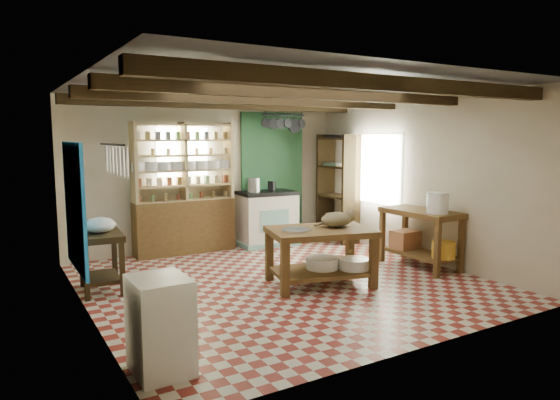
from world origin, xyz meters
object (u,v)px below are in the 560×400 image
white_cabinet (160,325)px  cat (337,220)px  work_table (320,257)px  right_counter (420,239)px  prep_table (101,262)px  stove (267,218)px

white_cabinet → cat: 3.18m
work_table → right_counter: (1.82, -0.03, 0.06)m
white_cabinet → right_counter: right_counter is taller
prep_table → cat: size_ratio=1.72×
stove → prep_table: size_ratio=1.32×
right_counter → white_cabinet: bearing=-164.0°
work_table → stove: bearing=91.3°
prep_table → white_cabinet: white_cabinet is taller
stove → prep_table: 3.42m
work_table → prep_table: 2.82m
cat → right_counter: bearing=3.9°
work_table → white_cabinet: white_cabinet is taller
right_counter → cat: size_ratio=2.75×
white_cabinet → cat: cat is taller
white_cabinet → right_counter: 4.60m
work_table → prep_table: (-2.56, 1.18, 0.00)m
prep_table → white_cabinet: (-0.02, -2.54, 0.03)m
work_table → cat: size_ratio=3.02×
prep_table → right_counter: 4.54m
work_table → prep_table: size_ratio=1.76×
prep_table → white_cabinet: 2.55m
white_cabinet → cat: (2.84, 1.35, 0.45)m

